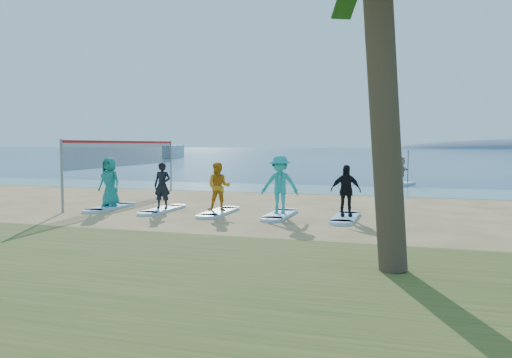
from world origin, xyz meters
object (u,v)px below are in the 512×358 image
(boat_offshore_a, at_px, (174,158))
(surfboard_3, at_px, (280,215))
(surfboard_0, at_px, (110,207))
(student_1, at_px, (162,185))
(volleyball_net, at_px, (127,154))
(student_3, at_px, (280,184))
(surfboard_4, at_px, (345,218))
(paddleboard, at_px, (401,184))
(surfboard_1, at_px, (163,210))
(student_4, at_px, (346,191))
(student_0, at_px, (110,182))
(paddleboarder, at_px, (401,170))
(student_2, at_px, (219,187))
(surfboard_2, at_px, (219,212))

(boat_offshore_a, distance_m, surfboard_3, 70.57)
(surfboard_0, height_order, student_1, student_1)
(surfboard_0, bearing_deg, volleyball_net, 110.82)
(student_3, distance_m, surfboard_4, 2.33)
(paddleboard, relative_size, surfboard_1, 1.36)
(paddleboard, relative_size, student_4, 1.87)
(volleyball_net, bearing_deg, surfboard_4, -17.76)
(surfboard_0, xyz_separation_m, student_3, (6.34, 0.00, 0.99))
(student_0, bearing_deg, student_1, 6.37)
(surfboard_4, bearing_deg, boat_offshore_a, 120.94)
(surfboard_1, bearing_deg, paddleboarder, 60.64)
(student_1, bearing_deg, surfboard_0, 174.28)
(paddleboard, bearing_deg, surfboard_1, -101.39)
(boat_offshore_a, relative_size, student_4, 5.03)
(student_2, height_order, student_4, student_2)
(surfboard_2, distance_m, student_4, 4.31)
(surfboard_0, bearing_deg, paddleboarder, 54.39)
(surfboard_1, height_order, student_1, student_1)
(surfboard_1, relative_size, student_3, 1.17)
(surfboard_0, distance_m, student_3, 6.42)
(student_0, height_order, surfboard_4, student_0)
(volleyball_net, bearing_deg, paddleboarder, 44.08)
(surfboard_1, xyz_separation_m, student_2, (2.11, 0.00, 0.86))
(paddleboarder, bearing_deg, student_2, 146.16)
(student_0, relative_size, surfboard_3, 0.80)
(surfboard_3, bearing_deg, surfboard_2, 180.00)
(paddleboarder, height_order, surfboard_2, paddleboarder)
(volleyball_net, relative_size, paddleboard, 3.03)
(surfboard_4, bearing_deg, paddleboard, 84.18)
(student_4, bearing_deg, surfboard_3, 164.96)
(volleyball_net, relative_size, student_4, 5.67)
(surfboard_2, xyz_separation_m, student_4, (4.23, 0.00, 0.85))
(surfboard_4, bearing_deg, student_0, 180.00)
(volleyball_net, distance_m, surfboard_0, 3.79)
(boat_offshore_a, relative_size, surfboard_0, 3.66)
(boat_offshore_a, height_order, student_4, student_4)
(paddleboarder, relative_size, surfboard_4, 0.68)
(surfboard_0, xyz_separation_m, surfboard_4, (8.46, 0.00, 0.00))
(student_2, relative_size, surfboard_4, 0.74)
(student_2, bearing_deg, student_4, -12.29)
(paddleboard, bearing_deg, surfboard_3, -86.36)
(volleyball_net, relative_size, surfboard_0, 4.13)
(boat_offshore_a, bearing_deg, student_0, -82.55)
(student_3, bearing_deg, volleyball_net, 152.23)
(volleyball_net, bearing_deg, boat_offshore_a, 114.99)
(surfboard_1, xyz_separation_m, surfboard_2, (2.11, 0.00, 0.00))
(surfboard_1, xyz_separation_m, student_1, (0.00, 0.00, 0.85))
(surfboard_2, relative_size, surfboard_4, 1.00)
(student_1, xyz_separation_m, student_4, (6.34, 0.00, -0.00))
(paddleboarder, height_order, student_4, student_4)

